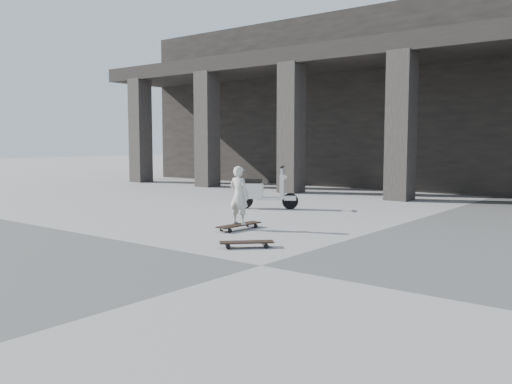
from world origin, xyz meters
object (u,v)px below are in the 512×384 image
Objects in this scene: longboard at (239,225)px; skateboard_spare at (247,243)px; scooter at (257,192)px; child at (239,195)px.

skateboard_spare is (1.17, -1.22, -0.00)m from longboard.
longboard reaches higher than skateboard_spare.
skateboard_spare is 0.55× the size of scooter.
child is at bearing 88.31° from skateboard_spare.
skateboard_spare is at bearing 128.09° from child.
skateboard_spare is at bearing -132.98° from longboard.
longboard is 0.55m from child.
skateboard_spare is at bearing -84.02° from scooter.
longboard is at bearing 174.24° from child.
scooter is at bearing -63.72° from child.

